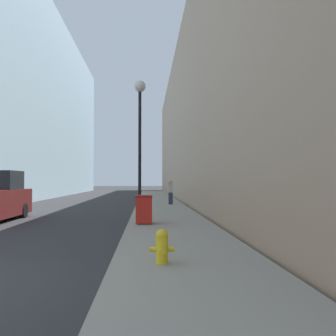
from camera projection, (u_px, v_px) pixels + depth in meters
name	position (u px, v px, depth m)	size (l,w,h in m)	color
sidewalk_right	(161.00, 206.00, 23.46)	(3.10, 60.00, 0.12)	gray
building_right_stone	(246.00, 122.00, 32.09)	(12.00, 60.00, 13.33)	#9E7F66
fire_hydrant	(162.00, 245.00, 7.02)	(0.47, 0.35, 0.64)	yellow
trash_bin	(144.00, 209.00, 13.43)	(0.59, 0.70, 1.02)	red
lamppost	(140.00, 120.00, 16.38)	(0.51, 0.51, 5.95)	black
pedestrian_on_sidewalk	(171.00, 192.00, 24.12)	(0.32, 0.20, 1.56)	#2D3347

